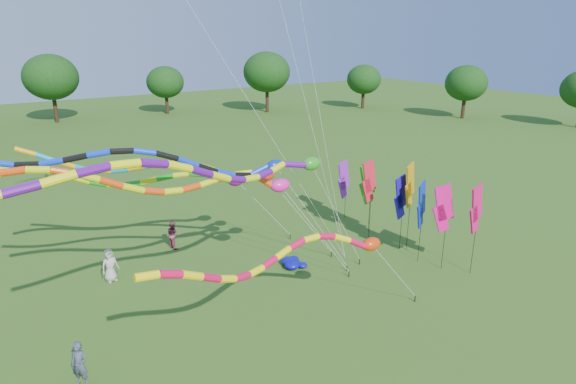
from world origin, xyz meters
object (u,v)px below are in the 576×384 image
tube_kite_orange (187,182)px  person_b (80,364)px  tube_kite_red (302,254)px  blue_nylon_heap (299,262)px  person_c (173,235)px  person_a (110,265)px

tube_kite_orange → person_b: (-5.12, -2.21, -4.98)m
tube_kite_red → person_b: tube_kite_red is taller
tube_kite_orange → blue_nylon_heap: (6.15, 0.99, -5.64)m
person_c → person_a: bearing=106.0°
tube_kite_red → person_a: size_ratio=7.37×
tube_kite_red → person_c: (-0.39, 11.77, -3.45)m
tube_kite_orange → person_c: bearing=88.1°
tube_kite_red → tube_kite_orange: 5.74m
blue_nylon_heap → person_c: person_c is taller
blue_nylon_heap → person_a: 9.31m
person_a → person_b: bearing=-123.5°
tube_kite_orange → blue_nylon_heap: size_ratio=12.48×
blue_nylon_heap → person_b: bearing=-164.2°
person_b → tube_kite_red: bearing=24.4°
tube_kite_red → tube_kite_orange: size_ratio=0.86×
tube_kite_red → person_a: 11.26m
tube_kite_orange → person_c: tube_kite_orange is taller
tube_kite_orange → blue_nylon_heap: 8.41m
blue_nylon_heap → person_c: bearing=129.5°
tube_kite_red → person_a: bearing=110.1°
blue_nylon_heap → person_a: size_ratio=0.68×
person_a → person_c: 4.36m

